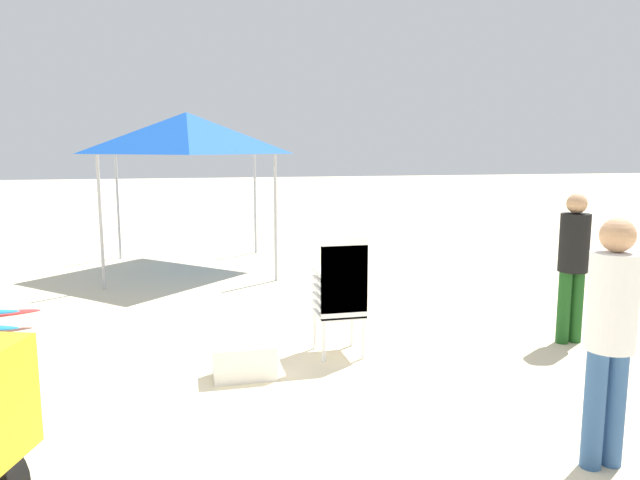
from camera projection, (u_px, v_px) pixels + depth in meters
The scene contains 6 objects.
ground at pixel (259, 415), 4.87m from camera, with size 80.00×80.00×0.00m, color beige.
stacked_plastic_chairs at pixel (341, 287), 6.13m from camera, with size 0.48×0.48×1.29m.
lifeguard_near_left at pixel (611, 327), 3.95m from camera, with size 0.32×0.32×1.72m.
lifeguard_near_center at pixel (573, 258), 6.56m from camera, with size 0.32×0.32×1.68m.
popup_canopy at pixel (187, 133), 10.44m from camera, with size 2.74×2.74×2.78m.
cooler_box at pixel (244, 361), 5.66m from camera, with size 0.59×0.34×0.33m, color white.
Camera 1 is at (-0.57, -4.59, 2.16)m, focal length 33.47 mm.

